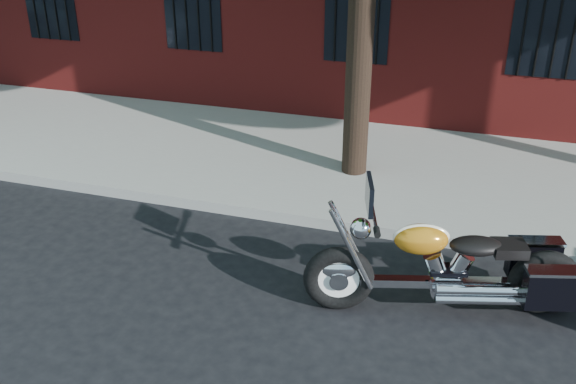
% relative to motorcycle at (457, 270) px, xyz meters
% --- Properties ---
extents(ground, '(120.00, 120.00, 0.00)m').
position_rel_motorcycle_xyz_m(ground, '(-2.16, -0.03, -0.49)').
color(ground, black).
rests_on(ground, ground).
extents(curb, '(40.00, 0.16, 0.15)m').
position_rel_motorcycle_xyz_m(curb, '(-2.16, 1.35, -0.42)').
color(curb, gray).
rests_on(curb, ground).
extents(sidewalk, '(40.00, 3.60, 0.15)m').
position_rel_motorcycle_xyz_m(sidewalk, '(-2.16, 3.23, -0.42)').
color(sidewalk, gray).
rests_on(sidewalk, ground).
extents(motorcycle, '(2.90, 1.30, 1.46)m').
position_rel_motorcycle_xyz_m(motorcycle, '(0.00, 0.00, 0.00)').
color(motorcycle, black).
rests_on(motorcycle, ground).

